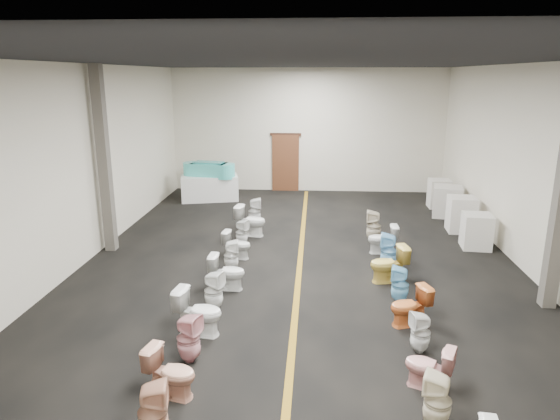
{
  "coord_description": "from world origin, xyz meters",
  "views": [
    {
      "loc": [
        0.32,
        -10.52,
        4.24
      ],
      "look_at": [
        -0.51,
        1.0,
        1.11
      ],
      "focal_mm": 32.0,
      "sensor_mm": 36.0,
      "label": 1
    }
  ],
  "objects_px": {
    "toilet_left_8": "(237,245)",
    "toilet_left_6": "(227,272)",
    "toilet_left_1": "(153,413)",
    "toilet_right_10": "(374,226)",
    "appliance_crate_b": "(461,214)",
    "toilet_right_3": "(429,367)",
    "toilet_right_4": "(420,333)",
    "toilet_left_10": "(251,221)",
    "toilet_right_8": "(389,251)",
    "toilet_right_5": "(410,306)",
    "display_table": "(210,188)",
    "toilet_right_7": "(389,264)",
    "toilet_left_7": "(231,256)",
    "appliance_crate_d": "(439,194)",
    "toilet_left_9": "(242,233)",
    "toilet_right_6": "(400,285)",
    "appliance_crate_c": "(447,201)",
    "toilet_right_9": "(383,239)",
    "appliance_crate_a": "(476,231)",
    "toilet_right_2": "(437,401)",
    "toilet_left_3": "(189,338)",
    "toilet_left_5": "(214,291)",
    "toilet_left_2": "(171,373)",
    "toilet_left_11": "(255,212)",
    "toilet_left_4": "(199,312)"
  },
  "relations": [
    {
      "from": "toilet_left_9",
      "to": "toilet_right_10",
      "type": "height_order",
      "value": "toilet_right_10"
    },
    {
      "from": "toilet_left_11",
      "to": "toilet_left_1",
      "type": "bearing_deg",
      "value": 171.73
    },
    {
      "from": "toilet_left_7",
      "to": "toilet_left_8",
      "type": "distance_m",
      "value": 0.8
    },
    {
      "from": "toilet_left_8",
      "to": "toilet_right_5",
      "type": "height_order",
      "value": "toilet_right_5"
    },
    {
      "from": "appliance_crate_c",
      "to": "toilet_right_8",
      "type": "height_order",
      "value": "appliance_crate_c"
    },
    {
      "from": "toilet_right_8",
      "to": "toilet_right_9",
      "type": "xyz_separation_m",
      "value": [
        -0.01,
        1.01,
        -0.05
      ]
    },
    {
      "from": "toilet_left_2",
      "to": "toilet_left_7",
      "type": "distance_m",
      "value": 4.53
    },
    {
      "from": "toilet_right_3",
      "to": "toilet_right_5",
      "type": "xyz_separation_m",
      "value": [
        0.07,
        1.84,
        0.02
      ]
    },
    {
      "from": "toilet_left_4",
      "to": "display_table",
      "type": "bearing_deg",
      "value": 18.6
    },
    {
      "from": "display_table",
      "to": "toilet_right_5",
      "type": "distance_m",
      "value": 10.26
    },
    {
      "from": "toilet_right_5",
      "to": "toilet_left_9",
      "type": "bearing_deg",
      "value": -158.03
    },
    {
      "from": "appliance_crate_d",
      "to": "toilet_left_9",
      "type": "height_order",
      "value": "appliance_crate_d"
    },
    {
      "from": "toilet_right_9",
      "to": "toilet_right_10",
      "type": "relative_size",
      "value": 0.86
    },
    {
      "from": "toilet_left_4",
      "to": "toilet_left_10",
      "type": "xyz_separation_m",
      "value": [
        0.18,
        5.4,
        0.01
      ]
    },
    {
      "from": "toilet_right_4",
      "to": "toilet_right_7",
      "type": "bearing_deg",
      "value": 170.6
    },
    {
      "from": "appliance_crate_b",
      "to": "toilet_right_4",
      "type": "xyz_separation_m",
      "value": [
        -2.39,
        -6.52,
        -0.15
      ]
    },
    {
      "from": "toilet_right_3",
      "to": "toilet_right_10",
      "type": "bearing_deg",
      "value": -155.71
    },
    {
      "from": "toilet_left_2",
      "to": "toilet_right_3",
      "type": "distance_m",
      "value": 3.54
    },
    {
      "from": "toilet_left_3",
      "to": "toilet_right_8",
      "type": "relative_size",
      "value": 0.95
    },
    {
      "from": "appliance_crate_b",
      "to": "toilet_right_3",
      "type": "height_order",
      "value": "appliance_crate_b"
    },
    {
      "from": "toilet_left_10",
      "to": "toilet_left_8",
      "type": "bearing_deg",
      "value": -173.54
    },
    {
      "from": "toilet_left_3",
      "to": "toilet_right_4",
      "type": "bearing_deg",
      "value": -64.19
    },
    {
      "from": "toilet_right_3",
      "to": "toilet_right_4",
      "type": "xyz_separation_m",
      "value": [
        0.07,
        0.95,
        0.01
      ]
    },
    {
      "from": "toilet_left_6",
      "to": "toilet_right_8",
      "type": "height_order",
      "value": "toilet_right_8"
    },
    {
      "from": "toilet_left_6",
      "to": "toilet_left_7",
      "type": "bearing_deg",
      "value": 7.09
    },
    {
      "from": "toilet_left_5",
      "to": "toilet_right_6",
      "type": "xyz_separation_m",
      "value": [
        3.49,
        0.57,
        -0.02
      ]
    },
    {
      "from": "toilet_left_8",
      "to": "toilet_right_6",
      "type": "relative_size",
      "value": 0.92
    },
    {
      "from": "appliance_crate_a",
      "to": "toilet_right_9",
      "type": "xyz_separation_m",
      "value": [
        -2.41,
        -0.58,
        -0.08
      ]
    },
    {
      "from": "toilet_right_3",
      "to": "toilet_left_9",
      "type": "bearing_deg",
      "value": -125.59
    },
    {
      "from": "appliance_crate_b",
      "to": "toilet_right_7",
      "type": "distance_m",
      "value": 4.5
    },
    {
      "from": "toilet_left_4",
      "to": "toilet_left_9",
      "type": "height_order",
      "value": "toilet_left_4"
    },
    {
      "from": "appliance_crate_b",
      "to": "appliance_crate_c",
      "type": "relative_size",
      "value": 1.05
    },
    {
      "from": "toilet_right_7",
      "to": "toilet_left_7",
      "type": "bearing_deg",
      "value": -108.09
    },
    {
      "from": "display_table",
      "to": "toilet_right_7",
      "type": "bearing_deg",
      "value": -52.53
    },
    {
      "from": "appliance_crate_a",
      "to": "toilet_left_7",
      "type": "height_order",
      "value": "appliance_crate_a"
    },
    {
      "from": "toilet_left_1",
      "to": "toilet_right_10",
      "type": "bearing_deg",
      "value": -36.1
    },
    {
      "from": "toilet_left_6",
      "to": "toilet_right_4",
      "type": "height_order",
      "value": "toilet_left_6"
    },
    {
      "from": "appliance_crate_b",
      "to": "toilet_left_1",
      "type": "xyz_separation_m",
      "value": [
        -5.94,
        -8.76,
        -0.1
      ]
    },
    {
      "from": "toilet_left_7",
      "to": "toilet_left_6",
      "type": "bearing_deg",
      "value": 175.37
    },
    {
      "from": "toilet_left_7",
      "to": "toilet_right_2",
      "type": "bearing_deg",
      "value": -154.85
    },
    {
      "from": "appliance_crate_d",
      "to": "toilet_right_7",
      "type": "xyz_separation_m",
      "value": [
        -2.5,
        -6.36,
        -0.07
      ]
    },
    {
      "from": "toilet_left_1",
      "to": "toilet_left_8",
      "type": "height_order",
      "value": "toilet_left_1"
    },
    {
      "from": "toilet_left_6",
      "to": "toilet_right_7",
      "type": "xyz_separation_m",
      "value": [
        3.33,
        0.6,
        0.03
      ]
    },
    {
      "from": "toilet_left_2",
      "to": "toilet_right_5",
      "type": "xyz_separation_m",
      "value": [
        3.58,
        2.26,
        0.0
      ]
    },
    {
      "from": "toilet_right_7",
      "to": "toilet_right_6",
      "type": "bearing_deg",
      "value": -7.04
    },
    {
      "from": "toilet_left_10",
      "to": "toilet_right_4",
      "type": "distance_m",
      "value": 6.67
    },
    {
      "from": "toilet_left_11",
      "to": "toilet_right_7",
      "type": "relative_size",
      "value": 1.0
    },
    {
      "from": "toilet_left_10",
      "to": "toilet_left_11",
      "type": "height_order",
      "value": "toilet_left_10"
    },
    {
      "from": "display_table",
      "to": "appliance_crate_d",
      "type": "bearing_deg",
      "value": -3.69
    },
    {
      "from": "toilet_left_8",
      "to": "toilet_left_6",
      "type": "bearing_deg",
      "value": -169.3
    }
  ]
}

